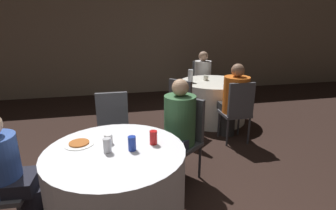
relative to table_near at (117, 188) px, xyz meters
name	(u,v)px	position (x,y,z in m)	size (l,w,h in m)	color
wall_back	(103,38)	(-0.09, 4.66, 1.03)	(16.00, 0.06, 2.80)	gray
table_near	(117,188)	(0.00, 0.00, 0.00)	(1.18, 1.18, 0.73)	silver
table_far	(212,101)	(1.83, 2.33, 0.00)	(1.21, 1.21, 0.73)	white
chair_near_northeast	(185,132)	(0.79, 0.62, 0.19)	(0.56, 0.56, 0.95)	#47474C
chair_near_north	(113,125)	(0.00, 1.01, 0.19)	(0.40, 0.41, 0.95)	#47474C
chair_far_south	(238,108)	(1.80, 1.31, 0.19)	(0.41, 0.41, 0.95)	#47474C
chair_far_north	(202,79)	(1.97, 3.34, 0.19)	(0.45, 0.46, 0.95)	#47474C
chair_far_southwest	(183,104)	(1.06, 1.65, 0.19)	(0.56, 0.56, 0.95)	#47474C
person_orange_shirt	(234,101)	(1.81, 1.47, 0.25)	(0.38, 0.53, 1.19)	#282828
person_green_jacket	(176,133)	(0.66, 0.52, 0.24)	(0.49, 0.47, 1.19)	#33384C
person_white_shirt	(203,79)	(1.95, 3.18, 0.24)	(0.38, 0.51, 1.18)	#33384C
person_blue_shirt	(10,177)	(-0.84, 0.05, 0.20)	(0.50, 0.34, 1.11)	black
pizza_plate_near	(79,143)	(-0.30, 0.18, 0.37)	(0.26, 0.26, 0.02)	white
soda_can_blue	(132,143)	(0.14, -0.03, 0.43)	(0.07, 0.07, 0.12)	#1E38A5
soda_can_red	(153,138)	(0.33, 0.05, 0.43)	(0.07, 0.07, 0.12)	red
soda_can_silver	(107,145)	(-0.06, -0.02, 0.43)	(0.07, 0.07, 0.12)	silver
cup_near	(108,139)	(-0.05, 0.14, 0.41)	(0.07, 0.07, 0.09)	white
bottle_far	(190,76)	(1.40, 2.37, 0.48)	(0.09, 0.09, 0.23)	silver
cup_far	(206,78)	(1.73, 2.46, 0.41)	(0.09, 0.09, 0.09)	silver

